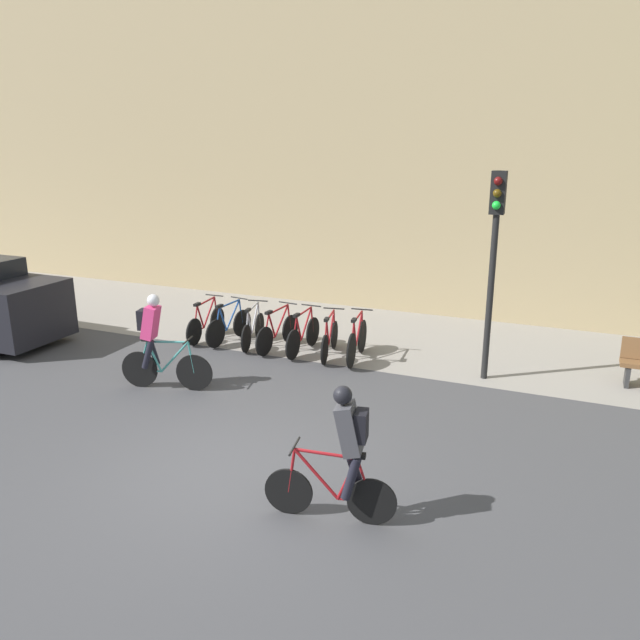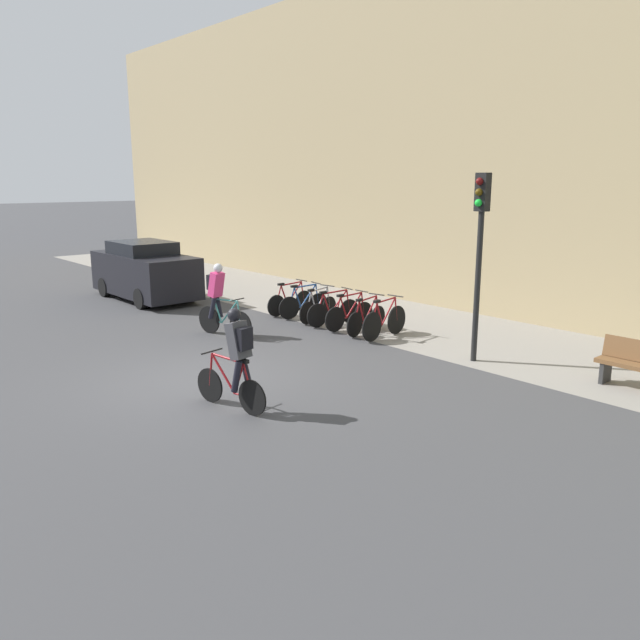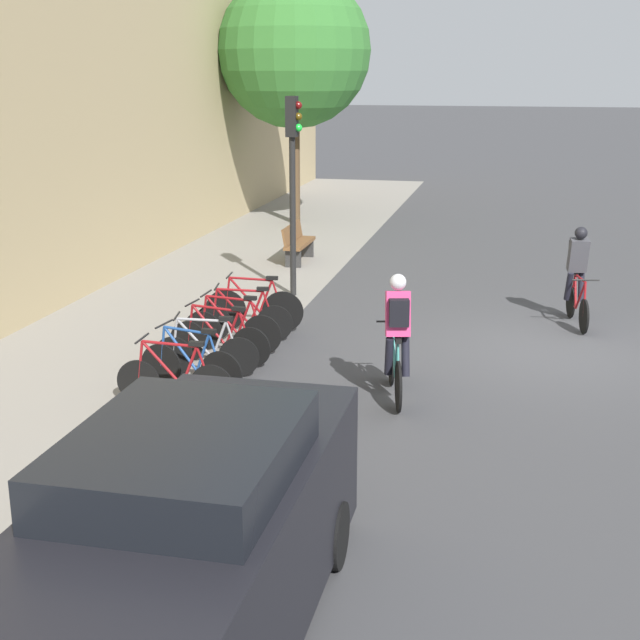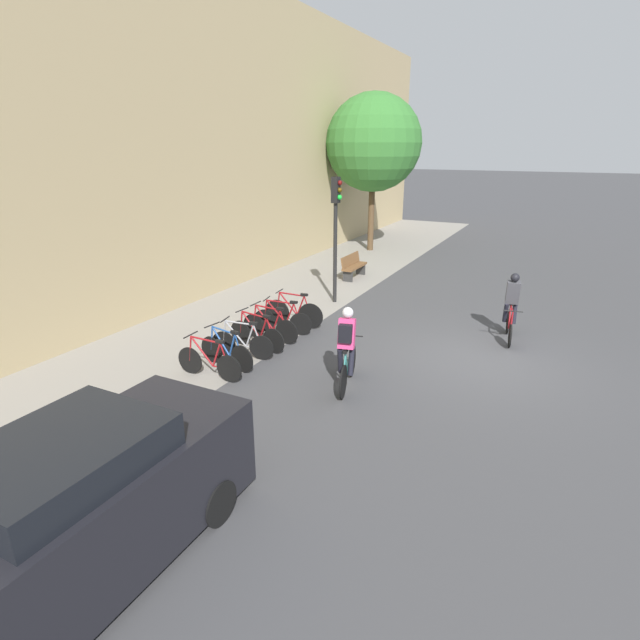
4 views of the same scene
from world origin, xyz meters
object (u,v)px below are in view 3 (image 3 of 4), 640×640
(parked_bike_1, at_px, (191,364))
(bench, at_px, (298,243))
(parked_bike_0, at_px, (175,379))
(parked_bike_5, at_px, (244,319))
(parked_bike_6, at_px, (254,308))
(traffic_light_pole, at_px, (293,161))
(parked_car, at_px, (192,541))
(parked_bike_3, at_px, (220,340))
(parked_bike_2, at_px, (206,352))
(cyclist_grey, at_px, (578,271))
(parked_bike_4, at_px, (232,328))
(cyclist_pink, at_px, (397,335))

(parked_bike_1, height_order, bench, parked_bike_1)
(parked_bike_0, distance_m, parked_bike_5, 3.06)
(parked_bike_1, height_order, parked_bike_6, parked_bike_6)
(traffic_light_pole, relative_size, parked_car, 0.91)
(parked_bike_0, height_order, parked_bike_6, parked_bike_6)
(parked_bike_6, bearing_deg, parked_bike_3, -179.94)
(parked_bike_2, height_order, parked_car, parked_car)
(cyclist_grey, distance_m, parked_bike_2, 6.91)
(parked_bike_0, xyz_separation_m, parked_bike_1, (0.61, 0.00, 0.00))
(parked_bike_2, height_order, bench, parked_bike_2)
(cyclist_grey, bearing_deg, parked_bike_0, 135.10)
(parked_bike_1, xyz_separation_m, parked_bike_4, (1.84, -0.00, 0.00))
(traffic_light_pole, distance_m, parked_car, 11.42)
(parked_bike_0, relative_size, bench, 1.06)
(parked_bike_2, height_order, traffic_light_pole, traffic_light_pole)
(cyclist_pink, bearing_deg, cyclist_grey, -28.99)
(bench, bearing_deg, parked_bike_1, -175.59)
(parked_bike_3, distance_m, parked_bike_4, 0.61)
(bench, bearing_deg, parked_bike_3, -174.87)
(cyclist_grey, height_order, parked_car, parked_car)
(parked_car, bearing_deg, parked_bike_3, 17.40)
(parked_bike_6, relative_size, parked_car, 0.40)
(cyclist_pink, height_order, parked_car, parked_car)
(parked_bike_2, bearing_deg, parked_bike_5, -0.02)
(traffic_light_pole, bearing_deg, parked_bike_3, 179.59)
(bench, relative_size, parked_car, 0.36)
(bench, xyz_separation_m, parked_car, (-14.21, -2.76, 0.43))
(cyclist_grey, relative_size, parked_bike_0, 1.06)
(traffic_light_pole, bearing_deg, parked_bike_1, 179.67)
(parked_bike_6, relative_size, bench, 1.11)
(parked_bike_4, xyz_separation_m, parked_bike_5, (0.61, -0.00, -0.01))
(traffic_light_pole, height_order, parked_car, traffic_light_pole)
(cyclist_grey, relative_size, parked_bike_3, 1.04)
(bench, bearing_deg, parked_car, -169.00)
(parked_bike_4, height_order, parked_bike_5, parked_bike_4)
(parked_bike_2, relative_size, parked_bike_6, 0.91)
(cyclist_grey, distance_m, parked_bike_1, 7.30)
(parked_bike_2, relative_size, parked_bike_5, 0.96)
(cyclist_pink, relative_size, traffic_light_pole, 0.46)
(parked_bike_1, relative_size, bench, 1.02)
(cyclist_pink, height_order, parked_bike_6, cyclist_pink)
(parked_bike_0, bearing_deg, parked_bike_3, 0.00)
(cyclist_grey, height_order, parked_bike_5, cyclist_grey)
(parked_bike_2, height_order, parked_bike_4, parked_bike_4)
(traffic_light_pole, bearing_deg, parked_bike_5, 179.44)
(cyclist_grey, xyz_separation_m, bench, (3.95, 6.11, -0.48))
(parked_bike_2, relative_size, parked_bike_3, 0.93)
(cyclist_pink, distance_m, cyclist_grey, 5.29)
(cyclist_pink, relative_size, cyclist_grey, 1.02)
(bench, bearing_deg, parked_bike_2, -175.25)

